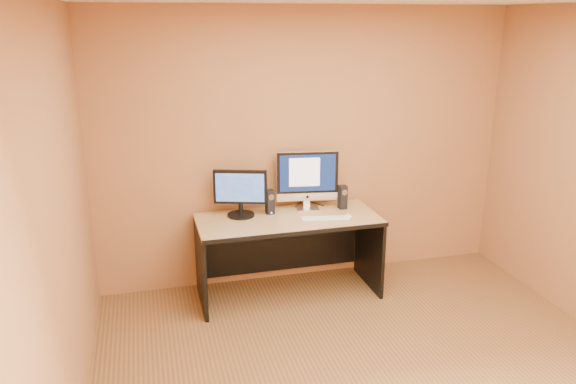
# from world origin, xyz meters

# --- Properties ---
(walls) EXTENTS (4.00, 4.00, 2.60)m
(walls) POSITION_xyz_m (0.00, 0.00, 1.30)
(walls) COLOR #9B673E
(walls) RESTS_ON ground
(desk) EXTENTS (1.64, 0.73, 0.76)m
(desk) POSITION_xyz_m (-0.28, 1.60, 0.38)
(desk) COLOR tan
(desk) RESTS_ON ground
(imac) EXTENTS (0.61, 0.30, 0.56)m
(imac) POSITION_xyz_m (-0.04, 1.80, 1.04)
(imac) COLOR silver
(imac) RESTS_ON desk
(second_monitor) EXTENTS (0.54, 0.38, 0.43)m
(second_monitor) POSITION_xyz_m (-0.69, 1.77, 0.97)
(second_monitor) COLOR black
(second_monitor) RESTS_ON desk
(speaker_left) EXTENTS (0.08, 0.08, 0.22)m
(speaker_left) POSITION_xyz_m (-0.42, 1.76, 0.87)
(speaker_left) COLOR black
(speaker_left) RESTS_ON desk
(speaker_right) EXTENTS (0.08, 0.08, 0.22)m
(speaker_right) POSITION_xyz_m (0.28, 1.73, 0.87)
(speaker_right) COLOR black
(speaker_right) RESTS_ON desk
(keyboard) EXTENTS (0.45, 0.20, 0.02)m
(keyboard) POSITION_xyz_m (0.03, 1.48, 0.77)
(keyboard) COLOR silver
(keyboard) RESTS_ON desk
(mouse) EXTENTS (0.06, 0.11, 0.04)m
(mouse) POSITION_xyz_m (0.24, 1.47, 0.77)
(mouse) COLOR white
(mouse) RESTS_ON desk
(cable_a) EXTENTS (0.12, 0.20, 0.01)m
(cable_a) POSITION_xyz_m (0.07, 1.93, 0.76)
(cable_a) COLOR black
(cable_a) RESTS_ON desk
(cable_b) EXTENTS (0.12, 0.15, 0.01)m
(cable_b) POSITION_xyz_m (-0.09, 1.94, 0.76)
(cable_b) COLOR black
(cable_b) RESTS_ON desk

